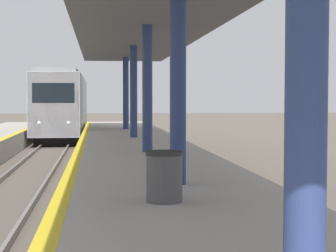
{
  "coord_description": "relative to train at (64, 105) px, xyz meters",
  "views": [
    {
      "loc": [
        2.27,
        -1.26,
        2.57
      ],
      "look_at": [
        4.29,
        14.85,
        1.78
      ],
      "focal_mm": 60.0,
      "sensor_mm": 36.0,
      "label": 1
    }
  ],
  "objects": [
    {
      "name": "train",
      "position": [
        0.0,
        0.0,
        0.0
      ],
      "size": [
        2.7,
        17.93,
        4.24
      ],
      "color": "black",
      "rests_on": "ground"
    },
    {
      "name": "trash_bin",
      "position": [
        3.33,
        -29.44,
        -0.83
      ],
      "size": [
        0.61,
        0.61,
        0.82
      ],
      "color": "#4C4C51",
      "rests_on": "platform_right"
    },
    {
      "name": "station_canopy",
      "position": [
        3.81,
        -20.89,
        2.69
      ],
      "size": [
        4.64,
        33.65,
        4.16
      ],
      "color": "navy",
      "rests_on": "platform_right"
    }
  ]
}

